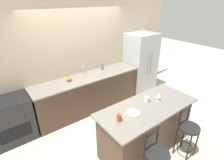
{
  "coord_description": "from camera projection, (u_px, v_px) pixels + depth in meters",
  "views": [
    {
      "loc": [
        -1.91,
        -3.12,
        2.72
      ],
      "look_at": [
        0.07,
        -0.53,
        1.16
      ],
      "focal_mm": 28.0,
      "sensor_mm": 36.0,
      "label": 1
    }
  ],
  "objects": [
    {
      "name": "refrigerator",
      "position": [
        140.0,
        63.0,
        5.33
      ],
      "size": [
        0.85,
        0.74,
        1.78
      ],
      "color": "#ADAFB5",
      "rests_on": "ground_plane"
    },
    {
      "name": "oven_range",
      "position": [
        11.0,
        120.0,
        3.54
      ],
      "size": [
        0.79,
        0.67,
        0.92
      ],
      "color": "#28282B",
      "rests_on": "ground_plane"
    },
    {
      "name": "wine_glass",
      "position": [
        159.0,
        95.0,
        3.21
      ],
      "size": [
        0.08,
        0.08,
        0.17
      ],
      "color": "white",
      "rests_on": "kitchen_island"
    },
    {
      "name": "kitchen_island",
      "position": [
        146.0,
        127.0,
        3.31
      ],
      "size": [
        1.89,
        0.83,
        0.96
      ],
      "color": "#4C3828",
      "rests_on": "ground_plane"
    },
    {
      "name": "bar_stool_far",
      "position": [
        188.0,
        132.0,
        3.11
      ],
      "size": [
        0.36,
        0.36,
        1.0
      ],
      "color": "black",
      "rests_on": "ground_plane"
    },
    {
      "name": "sink_faucet",
      "position": [
        83.0,
        69.0,
        4.43
      ],
      "size": [
        0.02,
        0.13,
        0.22
      ],
      "color": "#ADAFB5",
      "rests_on": "back_counter"
    },
    {
      "name": "coffee_mug",
      "position": [
        147.0,
        99.0,
        3.22
      ],
      "size": [
        0.12,
        0.09,
        0.1
      ],
      "color": "white",
      "rests_on": "kitchen_island"
    },
    {
      "name": "dinner_plate",
      "position": [
        133.0,
        112.0,
        2.92
      ],
      "size": [
        0.23,
        0.23,
        0.02
      ],
      "color": "white",
      "rests_on": "kitchen_island"
    },
    {
      "name": "wall_back",
      "position": [
        80.0,
        57.0,
        4.4
      ],
      "size": [
        6.0,
        0.07,
        2.7
      ],
      "color": "beige",
      "rests_on": "ground_plane"
    },
    {
      "name": "tumbler_cup",
      "position": [
        119.0,
        118.0,
        2.71
      ],
      "size": [
        0.07,
        0.07,
        0.13
      ],
      "color": "red",
      "rests_on": "kitchen_island"
    },
    {
      "name": "back_counter",
      "position": [
        88.0,
        93.0,
        4.54
      ],
      "size": [
        2.79,
        0.71,
        0.93
      ],
      "color": "#4C3828",
      "rests_on": "ground_plane"
    },
    {
      "name": "soap_bottle",
      "position": [
        102.0,
        67.0,
        4.71
      ],
      "size": [
        0.06,
        0.06,
        0.16
      ],
      "color": "teal",
      "rests_on": "back_counter"
    },
    {
      "name": "bar_stool_near",
      "position": [
        156.0,
        158.0,
        2.6
      ],
      "size": [
        0.36,
        0.36,
        1.0
      ],
      "color": "black",
      "rests_on": "ground_plane"
    },
    {
      "name": "ground_plane",
      "position": [
        97.0,
        115.0,
        4.46
      ],
      "size": [
        18.0,
        18.0,
        0.0
      ],
      "primitive_type": "plane",
      "color": "beige"
    },
    {
      "name": "pumpkin_decoration",
      "position": [
        69.0,
        79.0,
        4.09
      ],
      "size": [
        0.13,
        0.13,
        0.12
      ],
      "color": "orange",
      "rests_on": "back_counter"
    }
  ]
}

